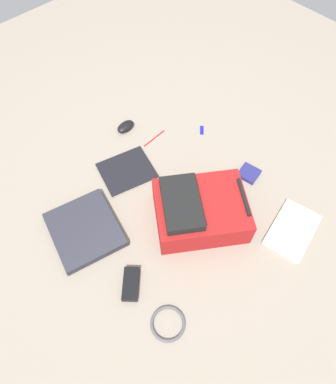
# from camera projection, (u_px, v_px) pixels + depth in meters

# --- Properties ---
(ground_plane) EXTENTS (3.58, 3.58, 0.00)m
(ground_plane) POSITION_uv_depth(u_px,v_px,m) (169.00, 204.00, 1.54)
(ground_plane) COLOR gray
(backpack) EXTENTS (0.46, 0.48, 0.18)m
(backpack) POSITION_uv_depth(u_px,v_px,m) (199.00, 210.00, 1.44)
(backpack) COLOR maroon
(backpack) RESTS_ON ground_plane
(laptop) EXTENTS (0.36, 0.34, 0.03)m
(laptop) POSITION_uv_depth(u_px,v_px,m) (85.00, 229.00, 1.46)
(laptop) COLOR #24242C
(laptop) RESTS_ON ground_plane
(book_blue) EXTENTS (0.22, 0.29, 0.02)m
(book_blue) POSITION_uv_depth(u_px,v_px,m) (292.00, 230.00, 1.46)
(book_blue) COLOR silver
(book_blue) RESTS_ON ground_plane
(book_manual) EXTENTS (0.27, 0.29, 0.01)m
(book_manual) POSITION_uv_depth(u_px,v_px,m) (127.00, 171.00, 1.63)
(book_manual) COLOR silver
(book_manual) RESTS_ON ground_plane
(computer_mouse) EXTENTS (0.07, 0.11, 0.04)m
(computer_mouse) POSITION_uv_depth(u_px,v_px,m) (125.00, 127.00, 1.76)
(computer_mouse) COLOR black
(computer_mouse) RESTS_ON ground_plane
(cable_coil) EXTENTS (0.13, 0.13, 0.01)m
(cable_coil) POSITION_uv_depth(u_px,v_px,m) (168.00, 323.00, 1.26)
(cable_coil) COLOR #4C4C51
(cable_coil) RESTS_ON ground_plane
(power_brick) EXTENTS (0.14, 0.14, 0.03)m
(power_brick) POSITION_uv_depth(u_px,v_px,m) (131.00, 284.00, 1.33)
(power_brick) COLOR black
(power_brick) RESTS_ON ground_plane
(pen_black) EXTENTS (0.02, 0.15, 0.01)m
(pen_black) POSITION_uv_depth(u_px,v_px,m) (154.00, 138.00, 1.74)
(pen_black) COLOR red
(pen_black) RESTS_ON ground_plane
(earbud_pouch) EXTENTS (0.10, 0.10, 0.02)m
(earbud_pouch) POSITION_uv_depth(u_px,v_px,m) (249.00, 173.00, 1.62)
(earbud_pouch) COLOR navy
(earbud_pouch) RESTS_ON ground_plane
(usb_stick) EXTENTS (0.05, 0.05, 0.01)m
(usb_stick) POSITION_uv_depth(u_px,v_px,m) (202.00, 130.00, 1.77)
(usb_stick) COLOR #191999
(usb_stick) RESTS_ON ground_plane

